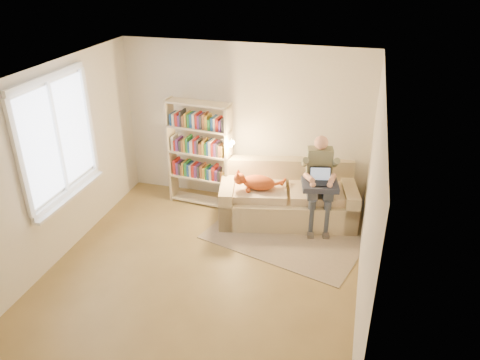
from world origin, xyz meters
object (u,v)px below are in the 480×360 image
(sofa, at_px, (287,200))
(person, at_px, (319,177))
(bookshelf, at_px, (199,149))
(laptop, at_px, (318,179))
(cat, at_px, (255,182))

(sofa, height_order, person, person)
(person, xyz_separation_m, bookshelf, (-1.94, 0.17, 0.17))
(sofa, xyz_separation_m, bookshelf, (-1.47, 0.11, 0.65))
(bookshelf, bearing_deg, person, 0.04)
(person, bearing_deg, bookshelf, 162.97)
(sofa, xyz_separation_m, laptop, (0.47, -0.17, 0.51))
(person, relative_size, cat, 1.91)
(sofa, xyz_separation_m, cat, (-0.47, -0.24, 0.36))
(sofa, height_order, bookshelf, bookshelf)
(sofa, distance_m, cat, 0.64)
(person, bearing_deg, laptop, -104.94)
(laptop, distance_m, bookshelf, 1.96)
(person, height_order, laptop, person)
(sofa, bearing_deg, cat, -165.27)
(sofa, distance_m, person, 0.68)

